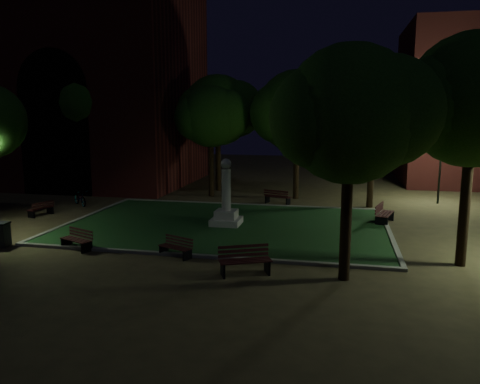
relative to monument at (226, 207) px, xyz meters
The scene contains 22 objects.
ground 2.22m from the monument, 90.00° to the right, with size 80.00×80.00×0.00m, color #473C24.
lawn 0.92m from the monument, ahead, with size 15.00×10.00×0.08m, color #1C421B.
lawn_kerb 0.90m from the monument, ahead, with size 15.40×10.40×0.12m.
monument is the anchor object (origin of this frame).
building_main 20.77m from the monument, 143.38° to the left, with size 20.00×12.00×15.00m.
tree_north_wl 9.28m from the monument, 109.88° to the left, with size 4.86×3.97×7.17m.
tree_north_er 9.61m from the monument, 71.20° to the left, with size 6.26×5.11×8.07m.
tree_ne 10.36m from the monument, 40.79° to the left, with size 5.88×4.80×7.52m.
tree_east 11.63m from the monument, 22.45° to the right, with size 5.66×4.62×8.16m.
tree_se 9.58m from the monument, 48.49° to the right, with size 5.37×4.38×7.57m.
tree_nw 14.88m from the monument, 143.46° to the left, with size 6.50×5.30×8.73m.
tree_far_north 11.49m from the monument, 106.16° to the left, with size 5.96×4.87×8.02m.
lamppost_nw 14.46m from the monument, 138.96° to the left, with size 1.18×0.28×4.63m.
lamppost_ne 13.99m from the monument, 36.18° to the left, with size 1.18×0.28×4.14m.
bench_near_left 5.25m from the monument, 97.81° to the right, with size 1.46×0.98×0.76m.
bench_near_right 6.93m from the monument, 71.13° to the right, with size 1.86×1.28×0.97m.
bench_west_near 7.09m from the monument, 134.23° to the right, with size 1.56×1.05×0.81m.
bench_left_side 10.18m from the monument, behind, with size 0.83×1.47×0.77m.
bench_right_side 7.83m from the monument, 16.18° to the left, with size 1.08×1.86×0.96m.
bench_far_side 6.22m from the monument, 74.08° to the left, with size 1.68×1.02×0.87m.
trash_bin 9.79m from the monument, 146.88° to the right, with size 0.65×0.65×1.01m.
bicycle 10.17m from the monument, 162.02° to the left, with size 0.60×1.73×0.91m, color black.
Camera 1 is at (5.24, -19.47, 5.44)m, focal length 35.00 mm.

